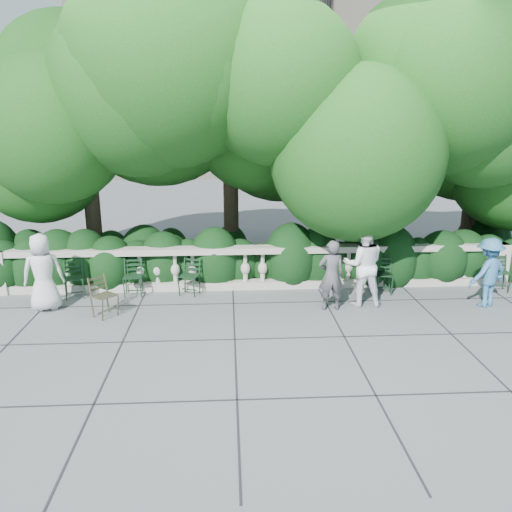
{
  "coord_description": "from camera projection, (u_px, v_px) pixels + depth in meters",
  "views": [
    {
      "loc": [
        -0.59,
        -9.25,
        3.86
      ],
      "look_at": [
        0.0,
        1.0,
        1.0
      ],
      "focal_mm": 35.0,
      "sensor_mm": 36.0,
      "label": 1
    }
  ],
  "objects": [
    {
      "name": "chair_e",
      "position": [
        383.0,
        295.0,
        11.21
      ],
      "size": [
        0.51,
        0.54,
        0.84
      ],
      "primitive_type": null,
      "rotation": [
        0.0,
        0.0,
        -0.15
      ],
      "color": "black",
      "rests_on": "ground"
    },
    {
      "name": "person_older_blue",
      "position": [
        488.0,
        272.0,
        10.41
      ],
      "size": [
        1.09,
        0.89,
        1.48
      ],
      "primitive_type": "imported",
      "rotation": [
        0.0,
        0.0,
        3.56
      ],
      "color": "teal",
      "rests_on": "ground"
    },
    {
      "name": "person_woman_grey",
      "position": [
        331.0,
        275.0,
        10.22
      ],
      "size": [
        0.56,
        0.38,
        1.48
      ],
      "primitive_type": "imported",
      "rotation": [
        0.0,
        0.0,
        3.2
      ],
      "color": "#47464C",
      "rests_on": "ground"
    },
    {
      "name": "person_businessman",
      "position": [
        43.0,
        272.0,
        10.17
      ],
      "size": [
        0.9,
        0.71,
        1.62
      ],
      "primitive_type": "imported",
      "rotation": [
        0.0,
        0.0,
        3.41
      ],
      "color": "silver",
      "rests_on": "ground"
    },
    {
      "name": "chair_a",
      "position": [
        133.0,
        298.0,
        11.06
      ],
      "size": [
        0.47,
        0.51,
        0.84
      ],
      "primitive_type": null,
      "rotation": [
        0.0,
        0.0,
        0.07
      ],
      "color": "black",
      "rests_on": "ground"
    },
    {
      "name": "chair_weathered",
      "position": [
        110.0,
        318.0,
        9.93
      ],
      "size": [
        0.65,
        0.65,
        0.84
      ],
      "primitive_type": null,
      "rotation": [
        0.0,
        0.0,
        0.85
      ],
      "color": "black",
      "rests_on": "ground"
    },
    {
      "name": "ground",
      "position": [
        259.0,
        317.0,
        9.97
      ],
      "size": [
        90.0,
        90.0,
        0.0
      ],
      "primitive_type": "plane",
      "color": "#56595E",
      "rests_on": "ground"
    },
    {
      "name": "tree_canopy",
      "position": [
        279.0,
        113.0,
        12.01
      ],
      "size": [
        15.04,
        6.52,
        6.78
      ],
      "color": "#3F3023",
      "rests_on": "ground"
    },
    {
      "name": "chair_d",
      "position": [
        383.0,
        294.0,
        11.27
      ],
      "size": [
        0.54,
        0.57,
        0.84
      ],
      "primitive_type": null,
      "rotation": [
        0.0,
        0.0,
        0.23
      ],
      "color": "black",
      "rests_on": "ground"
    },
    {
      "name": "chair_f",
      "position": [
        500.0,
        293.0,
        11.36
      ],
      "size": [
        0.5,
        0.53,
        0.84
      ],
      "primitive_type": null,
      "rotation": [
        0.0,
        0.0,
        -0.12
      ],
      "color": "black",
      "rests_on": "ground"
    },
    {
      "name": "person_casual_man",
      "position": [
        363.0,
        265.0,
        10.44
      ],
      "size": [
        0.92,
        0.75,
        1.77
      ],
      "primitive_type": "imported",
      "rotation": [
        0.0,
        0.0,
        3.05
      ],
      "color": "white",
      "rests_on": "ground"
    },
    {
      "name": "shrub_hedge",
      "position": [
        252.0,
        273.0,
        12.85
      ],
      "size": [
        15.0,
        2.6,
        1.7
      ],
      "primitive_type": null,
      "color": "black",
      "rests_on": "ground"
    },
    {
      "name": "balustrade",
      "position": [
        254.0,
        268.0,
        11.57
      ],
      "size": [
        12.0,
        0.44,
        1.0
      ],
      "color": "#9E998E",
      "rests_on": "ground"
    },
    {
      "name": "chair_b",
      "position": [
        76.0,
        300.0,
        10.94
      ],
      "size": [
        0.55,
        0.58,
        0.84
      ],
      "primitive_type": null,
      "rotation": [
        0.0,
        0.0,
        0.27
      ],
      "color": "black",
      "rests_on": "ground"
    },
    {
      "name": "chair_c",
      "position": [
        187.0,
        297.0,
        11.12
      ],
      "size": [
        0.57,
        0.6,
        0.84
      ],
      "primitive_type": null,
      "rotation": [
        0.0,
        0.0,
        -0.33
      ],
      "color": "black",
      "rests_on": "ground"
    }
  ]
}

